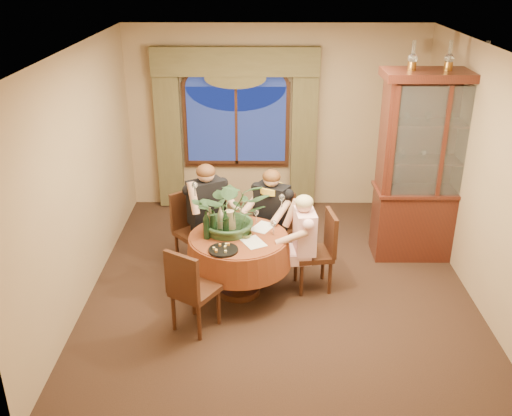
{
  "coord_description": "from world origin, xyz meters",
  "views": [
    {
      "loc": [
        -0.24,
        -6.0,
        3.69
      ],
      "look_at": [
        -0.28,
        -0.19,
        1.1
      ],
      "focal_mm": 40.0,
      "sensor_mm": 36.0,
      "label": 1
    }
  ],
  "objects_px": {
    "person_scarf": "(272,218)",
    "olive_bowl": "(245,235)",
    "person_pink": "(304,244)",
    "oil_lamp_left": "(413,56)",
    "chair_back_right": "(272,231)",
    "centerpiece_plant": "(231,184)",
    "oil_lamp_center": "(450,56)",
    "wine_bottle_0": "(213,224)",
    "wine_bottle_3": "(226,224)",
    "chair_front_left": "(195,288)",
    "person_back": "(207,215)",
    "wine_bottle_4": "(210,221)",
    "chair_right": "(313,252)",
    "china_cabinet": "(434,168)",
    "chair_back": "(195,231)",
    "wine_bottle_1": "(220,220)",
    "wine_bottle_2": "(206,225)",
    "oil_lamp_right": "(486,56)",
    "dining_table": "(239,265)",
    "stoneware_vase": "(230,222)"
  },
  "relations": [
    {
      "from": "person_scarf",
      "to": "olive_bowl",
      "type": "bearing_deg",
      "value": 95.67
    },
    {
      "from": "chair_right",
      "to": "wine_bottle_0",
      "type": "xyz_separation_m",
      "value": [
        -1.16,
        -0.15,
        0.44
      ]
    },
    {
      "from": "oil_lamp_left",
      "to": "person_pink",
      "type": "height_order",
      "value": "oil_lamp_left"
    },
    {
      "from": "oil_lamp_center",
      "to": "chair_right",
      "type": "bearing_deg",
      "value": -151.49
    },
    {
      "from": "wine_bottle_0",
      "to": "wine_bottle_1",
      "type": "height_order",
      "value": "same"
    },
    {
      "from": "chair_right",
      "to": "person_pink",
      "type": "relative_size",
      "value": 0.78
    },
    {
      "from": "oil_lamp_left",
      "to": "chair_back_right",
      "type": "relative_size",
      "value": 0.35
    },
    {
      "from": "person_pink",
      "to": "centerpiece_plant",
      "type": "height_order",
      "value": "centerpiece_plant"
    },
    {
      "from": "person_scarf",
      "to": "wine_bottle_2",
      "type": "height_order",
      "value": "person_scarf"
    },
    {
      "from": "chair_back",
      "to": "wine_bottle_0",
      "type": "height_order",
      "value": "wine_bottle_0"
    },
    {
      "from": "olive_bowl",
      "to": "wine_bottle_0",
      "type": "xyz_separation_m",
      "value": [
        -0.36,
        -0.0,
        0.14
      ]
    },
    {
      "from": "wine_bottle_3",
      "to": "chair_front_left",
      "type": "bearing_deg",
      "value": -114.58
    },
    {
      "from": "person_scarf",
      "to": "oil_lamp_right",
      "type": "bearing_deg",
      "value": -143.63
    },
    {
      "from": "oil_lamp_center",
      "to": "wine_bottle_0",
      "type": "xyz_separation_m",
      "value": [
        -2.73,
        -1.0,
        -1.7
      ]
    },
    {
      "from": "chair_right",
      "to": "person_back",
      "type": "bearing_deg",
      "value": 58.11
    },
    {
      "from": "person_pink",
      "to": "olive_bowl",
      "type": "height_order",
      "value": "person_pink"
    },
    {
      "from": "centerpiece_plant",
      "to": "wine_bottle_4",
      "type": "height_order",
      "value": "centerpiece_plant"
    },
    {
      "from": "chair_back_right",
      "to": "person_back",
      "type": "height_order",
      "value": "person_back"
    },
    {
      "from": "person_pink",
      "to": "wine_bottle_3",
      "type": "bearing_deg",
      "value": 91.73
    },
    {
      "from": "chair_back",
      "to": "person_scarf",
      "type": "xyz_separation_m",
      "value": [
        0.98,
        0.03,
        0.17
      ]
    },
    {
      "from": "olive_bowl",
      "to": "wine_bottle_1",
      "type": "distance_m",
      "value": 0.33
    },
    {
      "from": "wine_bottle_1",
      "to": "wine_bottle_3",
      "type": "bearing_deg",
      "value": -58.5
    },
    {
      "from": "oil_lamp_center",
      "to": "person_scarf",
      "type": "relative_size",
      "value": 0.26
    },
    {
      "from": "oil_lamp_right",
      "to": "wine_bottle_0",
      "type": "xyz_separation_m",
      "value": [
        -3.16,
        -1.0,
        -1.7
      ]
    },
    {
      "from": "chair_back_right",
      "to": "wine_bottle_1",
      "type": "xyz_separation_m",
      "value": [
        -0.6,
        -0.6,
        0.44
      ]
    },
    {
      "from": "oil_lamp_left",
      "to": "oil_lamp_center",
      "type": "bearing_deg",
      "value": 0.0
    },
    {
      "from": "chair_right",
      "to": "wine_bottle_3",
      "type": "height_order",
      "value": "wine_bottle_3"
    },
    {
      "from": "chair_back",
      "to": "wine_bottle_2",
      "type": "distance_m",
      "value": 0.87
    },
    {
      "from": "chair_back_right",
      "to": "stoneware_vase",
      "type": "height_order",
      "value": "stoneware_vase"
    },
    {
      "from": "wine_bottle_2",
      "to": "chair_back_right",
      "type": "bearing_deg",
      "value": 44.03
    },
    {
      "from": "wine_bottle_4",
      "to": "oil_lamp_right",
      "type": "bearing_deg",
      "value": 16.1
    },
    {
      "from": "wine_bottle_4",
      "to": "dining_table",
      "type": "bearing_deg",
      "value": -9.71
    },
    {
      "from": "wine_bottle_1",
      "to": "wine_bottle_2",
      "type": "relative_size",
      "value": 1.0
    },
    {
      "from": "person_back",
      "to": "wine_bottle_4",
      "type": "relative_size",
      "value": 4.16
    },
    {
      "from": "oil_lamp_right",
      "to": "centerpiece_plant",
      "type": "height_order",
      "value": "oil_lamp_right"
    },
    {
      "from": "chair_front_left",
      "to": "olive_bowl",
      "type": "bearing_deg",
      "value": 84.8
    },
    {
      "from": "wine_bottle_3",
      "to": "oil_lamp_center",
      "type": "bearing_deg",
      "value": 21.51
    },
    {
      "from": "china_cabinet",
      "to": "wine_bottle_2",
      "type": "relative_size",
      "value": 7.4
    },
    {
      "from": "oil_lamp_right",
      "to": "person_back",
      "type": "height_order",
      "value": "oil_lamp_right"
    },
    {
      "from": "wine_bottle_0",
      "to": "china_cabinet",
      "type": "bearing_deg",
      "value": 20.13
    },
    {
      "from": "chair_front_left",
      "to": "china_cabinet",
      "type": "bearing_deg",
      "value": 62.32
    },
    {
      "from": "oil_lamp_left",
      "to": "wine_bottle_2",
      "type": "height_order",
      "value": "oil_lamp_left"
    },
    {
      "from": "china_cabinet",
      "to": "chair_back",
      "type": "bearing_deg",
      "value": -174.03
    },
    {
      "from": "wine_bottle_1",
      "to": "wine_bottle_4",
      "type": "distance_m",
      "value": 0.12
    },
    {
      "from": "oil_lamp_center",
      "to": "wine_bottle_2",
      "type": "xyz_separation_m",
      "value": [
        -2.8,
        -1.04,
        -1.7
      ]
    },
    {
      "from": "china_cabinet",
      "to": "person_back",
      "type": "distance_m",
      "value": 2.94
    },
    {
      "from": "person_back",
      "to": "person_scarf",
      "type": "bearing_deg",
      "value": 148.02
    },
    {
      "from": "china_cabinet",
      "to": "person_pink",
      "type": "height_order",
      "value": "china_cabinet"
    },
    {
      "from": "centerpiece_plant",
      "to": "wine_bottle_3",
      "type": "xyz_separation_m",
      "value": [
        -0.06,
        -0.18,
        -0.42
      ]
    },
    {
      "from": "centerpiece_plant",
      "to": "olive_bowl",
      "type": "relative_size",
      "value": 6.37
    }
  ]
}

